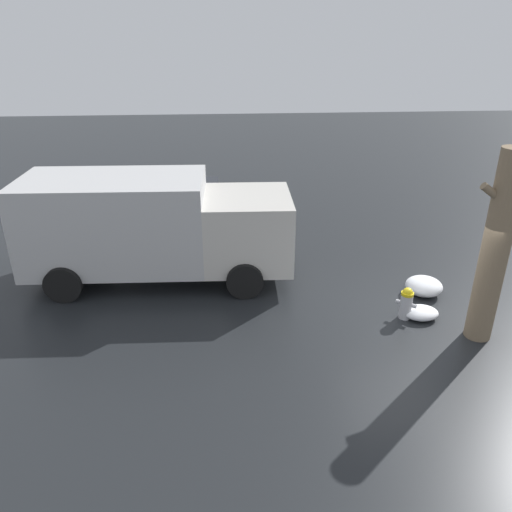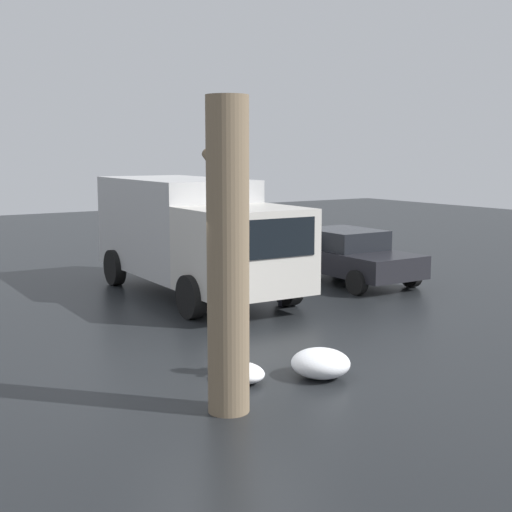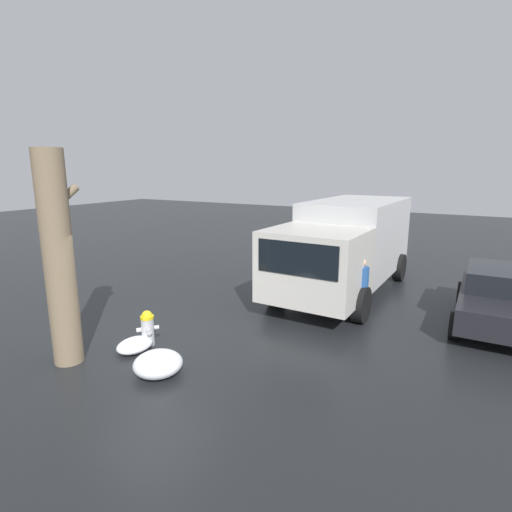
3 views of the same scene
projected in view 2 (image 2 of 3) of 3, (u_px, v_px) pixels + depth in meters
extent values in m
plane|color=black|center=(231.00, 374.00, 10.85)|extent=(60.00, 60.00, 0.00)
cylinder|color=#B7B7BC|center=(230.00, 356.00, 10.81)|extent=(0.27, 0.27, 0.59)
cylinder|color=yellow|center=(230.00, 335.00, 10.76)|extent=(0.28, 0.28, 0.06)
sphere|color=yellow|center=(230.00, 333.00, 10.76)|extent=(0.23, 0.23, 0.23)
cylinder|color=#B7B7BC|center=(242.00, 351.00, 10.78)|extent=(0.15, 0.15, 0.11)
cylinder|color=#B7B7BC|center=(232.00, 348.00, 10.98)|extent=(0.13, 0.13, 0.09)
cylinder|color=#B7B7BC|center=(229.00, 355.00, 10.62)|extent=(0.13, 0.13, 0.09)
cylinder|color=#7F6B51|center=(228.00, 258.00, 9.03)|extent=(0.54, 0.54, 4.06)
cylinder|color=#7F6B51|center=(218.00, 167.00, 9.06)|extent=(0.62, 0.15, 0.50)
cube|color=beige|center=(244.00, 250.00, 14.81)|extent=(2.25, 2.44, 1.77)
cube|color=black|center=(273.00, 239.00, 13.84)|extent=(0.09, 1.99, 0.78)
cube|color=#BCBCBC|center=(175.00, 224.00, 17.59)|extent=(4.57, 2.52, 2.27)
cylinder|color=black|center=(288.00, 285.00, 15.65)|extent=(0.91, 0.31, 0.90)
cylinder|color=black|center=(191.00, 297.00, 14.42)|extent=(0.91, 0.31, 0.90)
cylinder|color=black|center=(198.00, 260.00, 19.31)|extent=(0.91, 0.31, 0.90)
cylinder|color=black|center=(115.00, 267.00, 18.09)|extent=(0.91, 0.31, 0.90)
cylinder|color=#23232D|center=(283.00, 288.00, 15.72)|extent=(0.23, 0.23, 0.75)
cylinder|color=#234C8C|center=(284.00, 258.00, 15.62)|extent=(0.34, 0.34, 0.62)
sphere|color=tan|center=(284.00, 239.00, 15.56)|extent=(0.20, 0.20, 0.20)
cube|color=black|center=(348.00, 260.00, 18.42)|extent=(4.03, 1.82, 0.57)
cube|color=black|center=(344.00, 239.00, 18.51)|extent=(1.94, 1.59, 0.50)
cylinder|color=black|center=(411.00, 275.00, 17.80)|extent=(0.60, 0.20, 0.60)
cylinder|color=black|center=(357.00, 282.00, 16.84)|extent=(0.60, 0.20, 0.60)
cylinder|color=black|center=(341.00, 261.00, 20.07)|extent=(0.60, 0.20, 0.60)
cylinder|color=black|center=(290.00, 267.00, 19.11)|extent=(0.60, 0.20, 0.60)
ellipsoid|color=white|center=(242.00, 372.00, 10.52)|extent=(0.81, 0.62, 0.26)
ellipsoid|color=white|center=(321.00, 363.00, 10.70)|extent=(0.90, 0.89, 0.43)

